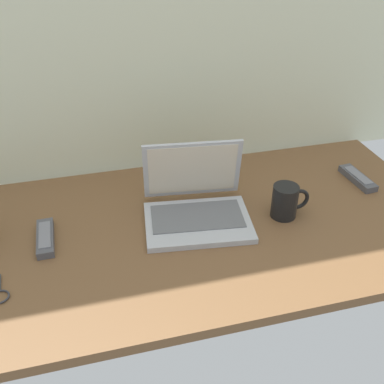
{
  "coord_description": "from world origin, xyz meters",
  "views": [
    {
      "loc": [
        -0.25,
        -1.03,
        0.85
      ],
      "look_at": [
        0.02,
        0.0,
        0.15
      ],
      "focal_mm": 42.34,
      "sensor_mm": 36.0,
      "label": 1
    }
  ],
  "objects_px": {
    "remote_control_near": "(45,238)",
    "remote_control_far": "(358,178)",
    "laptop": "(196,203)",
    "coffee_mug": "(286,201)"
  },
  "relations": [
    {
      "from": "coffee_mug",
      "to": "remote_control_near",
      "type": "relative_size",
      "value": 0.74
    },
    {
      "from": "coffee_mug",
      "to": "remote_control_far",
      "type": "bearing_deg",
      "value": 20.32
    },
    {
      "from": "laptop",
      "to": "remote_control_near",
      "type": "distance_m",
      "value": 0.44
    },
    {
      "from": "remote_control_near",
      "to": "remote_control_far",
      "type": "relative_size",
      "value": 0.99
    },
    {
      "from": "laptop",
      "to": "remote_control_far",
      "type": "height_order",
      "value": "laptop"
    },
    {
      "from": "remote_control_near",
      "to": "remote_control_far",
      "type": "height_order",
      "value": "same"
    },
    {
      "from": "remote_control_far",
      "to": "laptop",
      "type": "bearing_deg",
      "value": -174.57
    },
    {
      "from": "laptop",
      "to": "coffee_mug",
      "type": "distance_m",
      "value": 0.27
    },
    {
      "from": "coffee_mug",
      "to": "remote_control_far",
      "type": "height_order",
      "value": "coffee_mug"
    },
    {
      "from": "remote_control_far",
      "to": "coffee_mug",
      "type": "bearing_deg",
      "value": -159.68
    }
  ]
}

